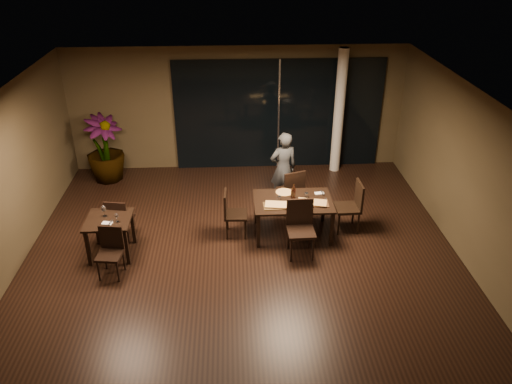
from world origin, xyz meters
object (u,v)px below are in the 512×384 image
object	(u,v)px
bottle_a	(292,194)
bottle_c	(294,191)
chair_main_near	(300,225)
chair_side_near	(111,249)
bottle_b	(294,193)
potted_plant	(105,149)
chair_main_far	(292,189)
chair_main_right	(352,204)
side_table	(109,225)
main_table	(293,204)
diner	(283,168)
chair_main_left	(232,211)
chair_side_far	(119,218)

from	to	relation	value
bottle_a	bottle_c	bearing A→B (deg)	66.46
chair_main_near	chair_side_near	distance (m)	3.37
chair_main_near	chair_side_near	bearing A→B (deg)	-173.82
chair_side_near	bottle_b	world-z (taller)	bottle_b
chair_main_near	bottle_a	size ratio (longest dim) A/B	3.75
bottle_b	bottle_a	bearing A→B (deg)	-158.92
chair_main_near	bottle_c	distance (m)	0.78
chair_side_near	potted_plant	bearing A→B (deg)	110.27
chair_main_near	bottle_a	xyz separation A→B (m)	(-0.08, 0.64, 0.30)
bottle_b	chair_main_far	bearing A→B (deg)	85.11
bottle_b	chair_main_right	bearing A→B (deg)	4.30
side_table	chair_main_right	size ratio (longest dim) A/B	0.78
main_table	diner	world-z (taller)	diner
potted_plant	bottle_c	size ratio (longest dim) A/B	5.38
chair_main_right	chair_side_near	world-z (taller)	chair_main_right
chair_main_right	diner	distance (m)	1.73
chair_main_left	chair_side_far	world-z (taller)	chair_main_left
chair_main_far	bottle_a	world-z (taller)	bottle_a
chair_main_near	bottle_a	bearing A→B (deg)	95.48
chair_side_far	bottle_a	xyz separation A→B (m)	(3.31, 0.08, 0.39)
potted_plant	bottle_c	bearing A→B (deg)	-31.25
bottle_a	bottle_b	distance (m)	0.03
chair_side_near	bottle_c	distance (m)	3.52
main_table	chair_main_near	size ratio (longest dim) A/B	1.41
side_table	chair_main_left	size ratio (longest dim) A/B	0.85
bottle_a	bottle_c	size ratio (longest dim) A/B	0.96
main_table	potted_plant	xyz separation A→B (m)	(-4.11, 2.60, 0.12)
bottle_c	potted_plant	bearing A→B (deg)	148.75
chair_main_near	bottle_b	distance (m)	0.72
chair_main_left	potted_plant	size ratio (longest dim) A/B	0.59
bottle_b	bottle_c	bearing A→B (deg)	84.72
chair_side_far	bottle_c	distance (m)	3.37
chair_main_far	chair_main_right	size ratio (longest dim) A/B	0.98
side_table	bottle_c	bearing A→B (deg)	9.83
potted_plant	bottle_c	distance (m)	4.84
side_table	bottle_b	size ratio (longest dim) A/B	2.78
chair_main_near	chair_side_near	world-z (taller)	chair_main_near
chair_main_right	potted_plant	size ratio (longest dim) A/B	0.65
main_table	chair_side_near	bearing A→B (deg)	-161.79
bottle_c	chair_main_near	bearing A→B (deg)	-86.41
diner	bottle_a	bearing A→B (deg)	77.95
side_table	potted_plant	xyz separation A→B (m)	(-0.71, 3.10, 0.17)
side_table	potted_plant	size ratio (longest dim) A/B	0.50
chair_main_near	chair_side_far	xyz separation A→B (m)	(-3.38, 0.56, -0.09)
diner	chair_main_near	bearing A→B (deg)	79.64
bottle_a	chair_main_far	bearing A→B (deg)	83.21
chair_main_near	chair_side_far	distance (m)	3.43
main_table	chair_main_near	world-z (taller)	chair_main_near
bottle_c	diner	bearing A→B (deg)	93.71
chair_main_far	chair_main_near	size ratio (longest dim) A/B	0.95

